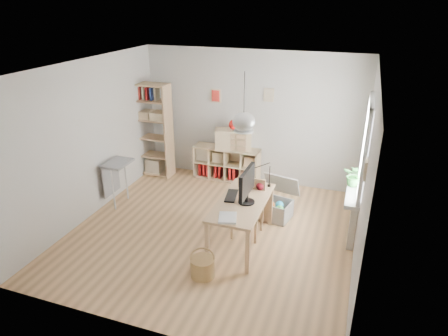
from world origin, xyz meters
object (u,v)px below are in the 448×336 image
(storage_chest, at_px, (274,204))
(tall_bookshelf, at_px, (152,127))
(desk, at_px, (242,206))
(chair, at_px, (249,204))
(cube_shelf, at_px, (226,166))
(drawer_chest, at_px, (233,139))
(monitor, at_px, (247,184))

(storage_chest, bearing_deg, tall_bookshelf, 173.63)
(desk, relative_size, chair, 1.60)
(desk, bearing_deg, chair, 86.64)
(cube_shelf, height_order, tall_bookshelf, tall_bookshelf)
(desk, distance_m, drawer_chest, 2.37)
(cube_shelf, xyz_separation_m, chair, (1.04, -1.91, 0.24))
(monitor, bearing_deg, storage_chest, 78.72)
(cube_shelf, height_order, monitor, monitor)
(tall_bookshelf, distance_m, chair, 3.12)
(storage_chest, relative_size, drawer_chest, 1.15)
(desk, height_order, monitor, monitor)
(tall_bookshelf, xyz_separation_m, drawer_chest, (1.73, 0.24, -0.16))
(tall_bookshelf, xyz_separation_m, monitor, (2.66, -1.97, -0.03))
(drawer_chest, bearing_deg, tall_bookshelf, 170.54)
(monitor, bearing_deg, cube_shelf, 116.64)
(desk, relative_size, tall_bookshelf, 0.75)
(tall_bookshelf, relative_size, chair, 2.14)
(tall_bookshelf, distance_m, monitor, 3.31)
(chair, relative_size, monitor, 1.49)
(chair, relative_size, drawer_chest, 1.28)
(cube_shelf, bearing_deg, desk, -65.39)
(storage_chest, bearing_deg, drawer_chest, 146.14)
(storage_chest, height_order, drawer_chest, drawer_chest)
(storage_chest, distance_m, drawer_chest, 1.79)
(storage_chest, bearing_deg, monitor, -90.44)
(cube_shelf, relative_size, tall_bookshelf, 0.70)
(cube_shelf, bearing_deg, chair, -61.43)
(cube_shelf, bearing_deg, drawer_chest, -14.13)
(desk, xyz_separation_m, tall_bookshelf, (-2.59, 1.95, 0.43))
(chair, bearing_deg, cube_shelf, 118.76)
(cube_shelf, distance_m, storage_chest, 1.79)
(storage_chest, bearing_deg, cube_shelf, 148.94)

